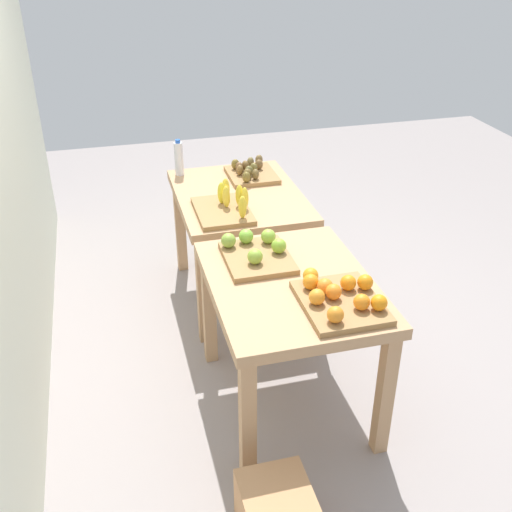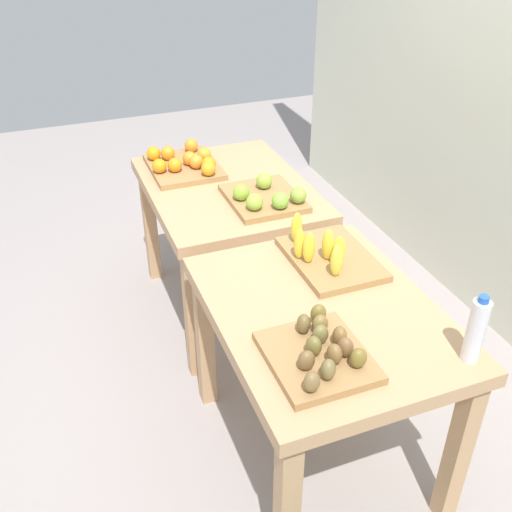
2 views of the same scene
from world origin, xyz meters
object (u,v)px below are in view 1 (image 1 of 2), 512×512
(display_table_right, at_px, (239,209))
(water_bottle, at_px, (179,158))
(banana_crate, at_px, (226,207))
(kiwi_bin, at_px, (250,172))
(display_table_left, at_px, (290,300))
(apple_bin, at_px, (257,252))
(orange_bin, at_px, (339,297))
(watermelon_pile, at_px, (242,214))

(display_table_right, relative_size, water_bottle, 4.10)
(banana_crate, distance_m, water_bottle, 0.71)
(banana_crate, relative_size, kiwi_bin, 1.22)
(display_table_left, relative_size, display_table_right, 1.00)
(water_bottle, bearing_deg, display_table_left, -168.10)
(apple_bin, bearing_deg, kiwi_bin, -12.68)
(orange_bin, height_order, banana_crate, banana_crate)
(kiwi_bin, height_order, watermelon_pile, kiwi_bin)
(display_table_right, bearing_deg, apple_bin, 172.93)
(kiwi_bin, bearing_deg, display_table_right, 150.15)
(orange_bin, xyz_separation_m, watermelon_pile, (2.27, -0.08, -0.63))
(display_table_right, bearing_deg, display_table_left, 180.00)
(orange_bin, bearing_deg, display_table_right, 6.37)
(water_bottle, bearing_deg, banana_crate, -165.34)
(kiwi_bin, distance_m, watermelon_pile, 0.90)
(display_table_right, distance_m, kiwi_bin, 0.32)
(display_table_left, distance_m, kiwi_bin, 1.38)
(display_table_left, relative_size, water_bottle, 4.10)
(kiwi_bin, bearing_deg, watermelon_pile, -8.04)
(apple_bin, relative_size, banana_crate, 0.92)
(orange_bin, relative_size, water_bottle, 1.80)
(apple_bin, height_order, water_bottle, water_bottle)
(water_bottle, distance_m, watermelon_pile, 1.02)
(kiwi_bin, bearing_deg, apple_bin, 167.32)
(display_table_right, distance_m, orange_bin, 1.39)
(display_table_right, relative_size, watermelon_pile, 1.55)
(display_table_right, distance_m, watermelon_pile, 1.04)
(banana_crate, height_order, kiwi_bin, banana_crate)
(orange_bin, height_order, kiwi_bin, orange_bin)
(display_table_left, distance_m, apple_bin, 0.32)
(display_table_right, height_order, orange_bin, orange_bin)
(display_table_left, distance_m, banana_crate, 0.88)
(apple_bin, xyz_separation_m, water_bottle, (1.27, 0.22, 0.08))
(apple_bin, relative_size, watermelon_pile, 0.60)
(banana_crate, bearing_deg, orange_bin, -164.94)
(kiwi_bin, relative_size, water_bottle, 1.42)
(display_table_left, xyz_separation_m, display_table_right, (1.12, 0.00, 0.00))
(water_bottle, height_order, watermelon_pile, water_bottle)
(apple_bin, distance_m, water_bottle, 1.29)
(display_table_left, height_order, kiwi_bin, kiwi_bin)
(banana_crate, distance_m, kiwi_bin, 0.59)
(apple_bin, bearing_deg, display_table_right, -7.07)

